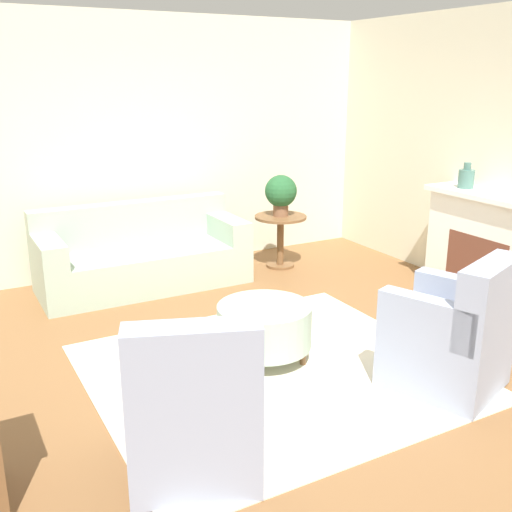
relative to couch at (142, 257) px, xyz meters
The scene contains 11 objects.
ground_plane 2.40m from the couch, 84.56° to the right, with size 16.00×16.00×0.00m, color brown.
wall_back 1.27m from the couch, 70.11° to the left, with size 9.86×0.12×2.80m.
rug 2.40m from the couch, 84.56° to the right, with size 2.63×2.42×0.01m.
couch is the anchor object (origin of this frame).
armchair_left 3.26m from the couch, 103.52° to the right, with size 0.91×0.93×0.98m.
armchair_right 3.39m from the couch, 69.05° to the right, with size 0.91×0.93×0.98m.
ottoman_table 2.17m from the couch, 83.11° to the right, with size 0.73×0.73×0.45m.
side_table 1.63m from the couch, ahead, with size 0.60×0.60×0.61m.
fireplace 3.52m from the couch, 35.74° to the right, with size 0.44×1.42×1.07m.
vase_mantel_near 3.41m from the couch, 30.80° to the right, with size 0.16×0.16×0.26m.
potted_plant_on_side_table 1.72m from the couch, ahead, with size 0.36×0.36×0.47m.
Camera 1 is at (-2.08, -3.51, 2.15)m, focal length 42.00 mm.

